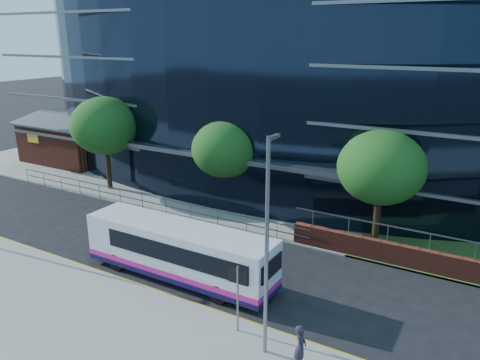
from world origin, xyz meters
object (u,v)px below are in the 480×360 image
Objects in this scene: brick_pavilion at (73,140)px; street_sign at (238,285)px; tree_far_b at (225,149)px; tree_far_c at (381,168)px; streetlight_east at (267,244)px; tree_far_a at (105,126)px; pedestrian at (300,347)px; city_bus at (180,251)px.

brick_pavilion reaches higher than street_sign.
tree_far_b is 0.93× the size of tree_far_c.
street_sign is 13.54m from tree_far_b.
streetlight_east reaches higher than tree_far_c.
brick_pavilion is 1.08× the size of streetlight_east.
tree_far_c is (29.00, -4.50, 2.60)m from brick_pavilion.
tree_far_a is 4.18× the size of pedestrian.
tree_far_b is (10.00, 0.50, -0.65)m from tree_far_a.
streetlight_east reaches higher than street_sign.
street_sign is 0.29× the size of city_bus.
tree_far_b is 3.62× the size of pedestrian.
street_sign is at bearing -55.92° from tree_far_b.
tree_far_b is (19.00, -4.00, 2.27)m from brick_pavilion.
streetlight_east is at bearing -52.37° from tree_far_b.
tree_far_a is 1.07× the size of tree_far_c.
tree_far_c is at bearing 49.11° from city_bus.
pedestrian is (7.51, -3.19, -0.42)m from city_bus.
street_sign is 0.46× the size of tree_far_b.
street_sign is at bearing -31.17° from tree_far_a.
city_bus is at bearing -32.32° from tree_far_a.
brick_pavilion is at bearing 153.45° from tree_far_a.
street_sign reaches higher than pedestrian.
tree_far_a is 22.05m from streetlight_east.
street_sign is at bearing -103.29° from tree_far_c.
brick_pavilion is 29.46m from tree_far_c.
streetlight_east is at bearing -21.36° from street_sign.
street_sign is 2.80m from streetlight_east.
tree_far_a reaches higher than tree_far_c.
tree_far_a is at bearing 147.64° from city_bus.
tree_far_c is at bearing 84.89° from streetlight_east.
brick_pavilion is 32.19m from streetlight_east.
tree_far_c is 0.81× the size of streetlight_east.
brick_pavilion reaches higher than pedestrian.
tree_far_b reaches higher than street_sign.
tree_far_c reaches higher than pedestrian.
brick_pavilion is at bearing 150.76° from streetlight_east.
streetlight_east is at bearing -30.46° from tree_far_a.
pedestrian is (20.44, -11.37, -3.88)m from tree_far_a.
streetlight_east reaches higher than brick_pavilion.
tree_far_b is (-7.50, 11.09, 2.06)m from street_sign.
tree_far_b is 10.02m from tree_far_c.
city_bus reaches higher than pedestrian.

